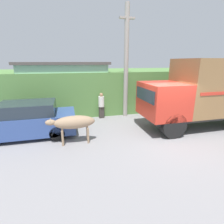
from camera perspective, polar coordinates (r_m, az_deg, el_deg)
The scene contains 8 objects.
ground_plane at distance 8.47m, azimuth 17.40°, elevation -8.43°, with size 60.00×60.00×0.00m, color gray.
hillside_embankment at distance 14.61m, azimuth 2.71°, elevation 8.15°, with size 32.00×6.54×2.77m.
building_backdrop at distance 12.00m, azimuth -14.92°, elevation 7.44°, with size 5.54×2.70×3.39m.
cargo_truck at distance 10.34m, azimuth 28.32°, elevation 5.97°, with size 6.30×2.31×3.56m.
brown_cow at distance 7.55m, azimuth -12.43°, elevation -3.43°, with size 2.03×0.56×1.24m.
parked_suv at distance 9.05m, azimuth -26.03°, elevation -2.43°, with size 4.42×1.89×1.63m.
pedestrian_on_hill at distance 10.81m, azimuth -3.50°, elevation 2.44°, with size 0.37×0.37×1.58m.
utility_pole at distance 10.96m, azimuth 4.65°, elevation 15.92°, with size 0.90×0.28×6.57m.
Camera 1 is at (-4.25, -6.48, 3.42)m, focal length 28.00 mm.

